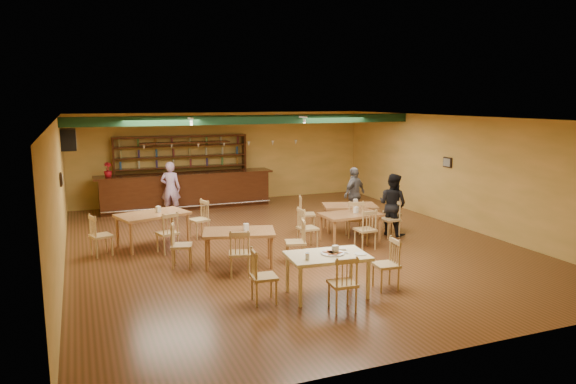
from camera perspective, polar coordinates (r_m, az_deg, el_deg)
name	(u,v)px	position (r m, az deg, el deg)	size (l,w,h in m)	color
floor	(288,243)	(12.88, 0.05, -5.54)	(12.00, 12.00, 0.00)	#513317
ceiling_beam	(252,120)	(15.06, -3.93, 7.75)	(10.00, 0.30, 0.25)	black
track_rail_left	(183,117)	(15.20, -11.17, 7.87)	(0.05, 2.50, 0.05)	silver
track_rail_right	(290,116)	(16.10, 0.20, 8.16)	(0.05, 2.50, 0.05)	silver
ac_unit	(69,139)	(15.77, -22.46, 5.23)	(0.34, 0.70, 0.48)	silver
picture_left	(61,179)	(12.66, -23.16, 1.25)	(0.04, 0.34, 0.28)	black
picture_right	(447,162)	(15.47, 16.73, 3.06)	(0.04, 0.34, 0.28)	black
bar_counter	(186,191)	(17.22, -10.85, 0.14)	(5.56, 0.85, 1.13)	#36170A
back_bar_hutch	(182,170)	(17.74, -11.30, 2.29)	(4.30, 0.40, 2.28)	#36170A
poinsettia	(108,170)	(16.83, -18.75, 2.28)	(0.25, 0.25, 0.44)	#B1101B
dining_table_a	(153,230)	(12.98, -14.25, -3.92)	(1.58, 0.95, 0.79)	brown
dining_table_b	(350,218)	(14.17, 6.61, -2.74)	(1.38, 0.83, 0.69)	brown
dining_table_c	(239,248)	(11.21, -5.25, -5.98)	(1.47, 0.88, 0.73)	brown
dining_table_d	(350,228)	(13.04, 6.69, -3.81)	(1.41, 0.85, 0.71)	brown
near_table	(327,275)	(9.51, 4.21, -8.85)	(1.40, 0.90, 0.75)	beige
pizza_tray	(332,253)	(9.44, 4.79, -6.58)	(0.40, 0.40, 0.01)	silver
parmesan_shaker	(307,256)	(9.07, 2.09, -6.92)	(0.07, 0.07, 0.11)	#EAE5C6
napkin_stack	(340,249)	(9.72, 5.59, -6.06)	(0.20, 0.15, 0.03)	white
pizza_server	(339,251)	(9.54, 5.47, -6.34)	(0.32, 0.09, 0.00)	silver
side_plate	(361,254)	(9.47, 7.78, -6.58)	(0.22, 0.22, 0.01)	white
patron_bar	(171,188)	(16.27, -12.48, 0.38)	(0.59, 0.39, 1.61)	#9C55B9
patron_right_a	(393,204)	(13.80, 11.15, -1.30)	(0.77, 0.60, 1.58)	black
patron_right_b	(354,194)	(15.24, 7.13, -0.22)	(0.90, 0.38, 1.54)	slate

